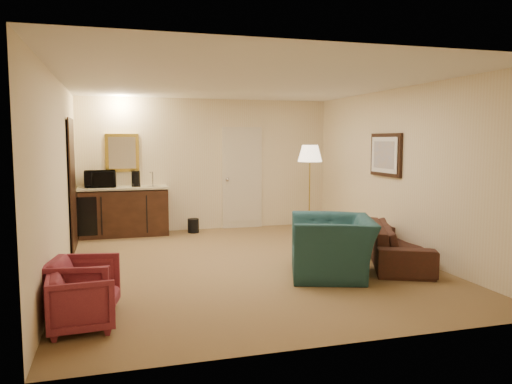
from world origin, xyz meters
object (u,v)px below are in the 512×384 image
Objects in this scene: wetbar_cabinet at (124,211)px; teal_armchair at (333,236)px; rose_chair_near at (81,298)px; rose_chair_far at (83,284)px; floor_lamp at (310,190)px; waste_bin at (193,226)px; sofa at (399,237)px; coffee_table at (361,244)px; coffee_maker at (136,179)px; microwave at (100,177)px.

wetbar_cabinet is 1.37× the size of teal_armchair.
rose_chair_far reaches higher than rose_chair_near.
floor_lamp is 6.27× the size of waste_bin.
sofa is at bearing -51.96° from waste_bin.
floor_lamp is (3.85, 3.38, 0.52)m from rose_chair_far.
sofa is 0.63m from coffee_table.
coffee_maker is at bearing -12.87° from rose_chair_near.
coffee_table is (3.95, 1.93, -0.10)m from rose_chair_near.
sofa is 1.13× the size of floor_lamp.
coffee_maker is (0.64, -0.06, -0.04)m from microwave.
wetbar_cabinet reaches higher than rose_chair_far.
rose_chair_near is 0.40m from rose_chair_far.
teal_armchair is 4.78m from microwave.
rose_chair_far is (-4.30, -1.04, -0.05)m from sofa.
teal_armchair is at bearing -105.84° from floor_lamp.
wetbar_cabinet reaches higher than coffee_table.
floor_lamp is 3.26m from coffee_maker.
coffee_maker is (-2.36, 3.62, 0.54)m from teal_armchair.
sofa is at bearing 124.75° from teal_armchair.
wetbar_cabinet is at bearing 164.36° from floor_lamp.
teal_armchair is 1.98× the size of rose_chair_near.
teal_armchair is at bearing -66.84° from rose_chair_far.
teal_armchair is 4.40× the size of waste_bin.
coffee_maker reaches higher than coffee_table.
wetbar_cabinet is 5.52× the size of coffee_maker.
floor_lamp is 3.90m from microwave.
coffee_table is 3.47m from waste_bin.
rose_chair_far is 1.19× the size of microwave.
rose_chair_far is at bearing -158.80° from coffee_table.
rose_chair_far is at bearing -138.70° from floor_lamp.
microwave is (-1.70, 0.13, 0.97)m from waste_bin.
wetbar_cabinet reaches higher than sofa.
rose_chair_far is at bearing -112.84° from waste_bin.
waste_bin is 1.96m from microwave.
rose_chair_near is 4.99m from waste_bin.
wetbar_cabinet is 2.70× the size of rose_chair_near.
coffee_table is 4.35m from coffee_maker.
wetbar_cabinet is 4.45m from teal_armchair.
coffee_table is 2.41× the size of coffee_maker.
microwave reaches higher than rose_chair_far.
waste_bin is at bearing -5.37° from microwave.
rose_chair_near is at bearing -135.51° from floor_lamp.
coffee_maker is (-3.22, 2.79, 0.86)m from coffee_table.
teal_armchair is (2.59, -3.62, 0.06)m from wetbar_cabinet.
floor_lamp is at bearing 35.44° from sofa.
sofa reaches higher than rose_chair_far.
sofa is at bearing -54.47° from coffee_table.
microwave is at bearing 9.23° from rose_chair_far.
floor_lamp reaches higher than coffee_maker.
rose_chair_far is at bearing -87.62° from coffee_maker.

